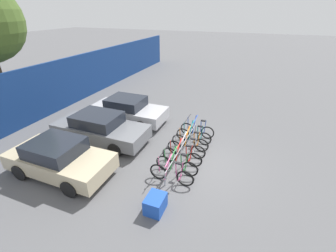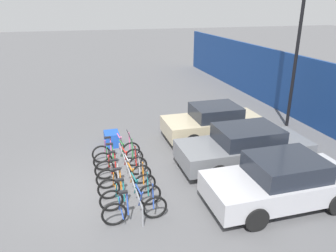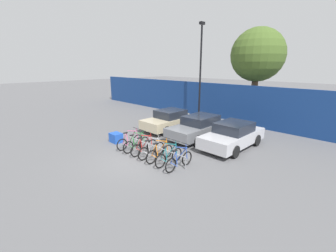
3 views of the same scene
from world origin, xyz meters
TOP-DOWN VIEW (x-y plane):
  - ground_plane at (0.00, 0.00)m, footprint 120.00×120.00m
  - hoarding_wall at (0.00, 9.50)m, footprint 36.00×0.16m
  - bike_rack at (0.26, 0.68)m, footprint 4.14×0.04m
  - bicycle_pink at (-1.54, 0.53)m, footprint 0.68×1.71m
  - bicycle_green at (-0.97, 0.53)m, footprint 0.68×1.71m
  - bicycle_red at (-0.34, 0.53)m, footprint 0.68×1.71m
  - bicycle_silver at (0.24, 0.53)m, footprint 0.68×1.71m
  - bicycle_orange at (0.82, 0.53)m, footprint 0.68×1.71m
  - bicycle_teal at (1.44, 0.53)m, footprint 0.68×1.71m
  - bicycle_blue at (2.06, 0.53)m, footprint 0.68×1.71m
  - car_beige at (-2.58, 4.66)m, footprint 1.91×4.02m
  - car_grey at (-0.01, 4.70)m, footprint 1.91×4.50m
  - car_silver at (2.33, 4.58)m, footprint 1.91×4.19m
  - cargo_crate at (-2.94, 0.53)m, footprint 0.70×0.56m

SIDE VIEW (x-z plane):
  - ground_plane at x=0.00m, z-range 0.00..0.00m
  - cargo_crate at x=-2.94m, z-range 0.00..0.55m
  - bicycle_pink at x=-1.54m, z-range -0.15..0.90m
  - bicycle_green at x=-0.97m, z-range -0.15..0.90m
  - bicycle_red at x=-0.34m, z-range -0.15..0.90m
  - bicycle_silver at x=0.24m, z-range -0.15..0.90m
  - bicycle_orange at x=0.82m, z-range -0.15..0.90m
  - bicycle_teal at x=1.44m, z-range -0.15..0.90m
  - bicycle_blue at x=2.06m, z-range -0.15..0.90m
  - bike_rack at x=0.26m, z-range 0.21..0.78m
  - car_beige at x=-2.58m, z-range -0.01..1.39m
  - car_silver at x=2.33m, z-range -0.01..1.39m
  - car_grey at x=-0.01m, z-range -0.01..1.39m
  - hoarding_wall at x=0.00m, z-range 0.00..2.99m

